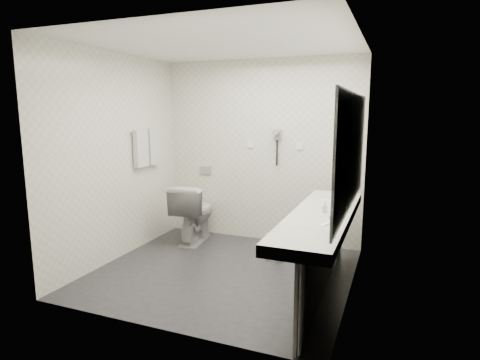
% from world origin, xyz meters
% --- Properties ---
extents(floor, '(2.80, 2.80, 0.00)m').
position_xyz_m(floor, '(0.00, 0.00, 0.00)').
color(floor, '#27272C').
rests_on(floor, ground).
extents(ceiling, '(2.80, 2.80, 0.00)m').
position_xyz_m(ceiling, '(0.00, 0.00, 2.50)').
color(ceiling, white).
rests_on(ceiling, wall_back).
extents(wall_back, '(2.80, 0.00, 2.80)m').
position_xyz_m(wall_back, '(0.00, 1.30, 1.25)').
color(wall_back, silver).
rests_on(wall_back, floor).
extents(wall_front, '(2.80, 0.00, 2.80)m').
position_xyz_m(wall_front, '(0.00, -1.30, 1.25)').
color(wall_front, silver).
rests_on(wall_front, floor).
extents(wall_left, '(0.00, 2.60, 2.60)m').
position_xyz_m(wall_left, '(-1.40, 0.00, 1.25)').
color(wall_left, silver).
rests_on(wall_left, floor).
extents(wall_right, '(0.00, 2.60, 2.60)m').
position_xyz_m(wall_right, '(1.40, 0.00, 1.25)').
color(wall_right, silver).
rests_on(wall_right, floor).
extents(vanity_counter, '(0.55, 2.20, 0.10)m').
position_xyz_m(vanity_counter, '(1.12, -0.20, 0.80)').
color(vanity_counter, white).
rests_on(vanity_counter, floor).
extents(vanity_panel, '(0.03, 2.15, 0.75)m').
position_xyz_m(vanity_panel, '(1.15, -0.20, 0.38)').
color(vanity_panel, gray).
rests_on(vanity_panel, floor).
extents(vanity_post_near, '(0.06, 0.06, 0.75)m').
position_xyz_m(vanity_post_near, '(1.18, -1.24, 0.38)').
color(vanity_post_near, silver).
rests_on(vanity_post_near, floor).
extents(vanity_post_far, '(0.06, 0.06, 0.75)m').
position_xyz_m(vanity_post_far, '(1.18, 0.84, 0.38)').
color(vanity_post_far, silver).
rests_on(vanity_post_far, floor).
extents(mirror, '(0.02, 2.20, 1.05)m').
position_xyz_m(mirror, '(1.39, -0.20, 1.45)').
color(mirror, '#B2BCC6').
rests_on(mirror, wall_right).
extents(basin_near, '(0.40, 0.31, 0.05)m').
position_xyz_m(basin_near, '(1.12, -0.85, 0.83)').
color(basin_near, white).
rests_on(basin_near, vanity_counter).
extents(basin_far, '(0.40, 0.31, 0.05)m').
position_xyz_m(basin_far, '(1.12, 0.45, 0.83)').
color(basin_far, white).
rests_on(basin_far, vanity_counter).
extents(faucet_near, '(0.04, 0.04, 0.15)m').
position_xyz_m(faucet_near, '(1.32, -0.85, 0.92)').
color(faucet_near, silver).
rests_on(faucet_near, vanity_counter).
extents(faucet_far, '(0.04, 0.04, 0.15)m').
position_xyz_m(faucet_far, '(1.32, 0.45, 0.92)').
color(faucet_far, silver).
rests_on(faucet_far, vanity_counter).
extents(soap_bottle_a, '(0.06, 0.06, 0.10)m').
position_xyz_m(soap_bottle_a, '(1.15, -0.17, 0.90)').
color(soap_bottle_a, beige).
rests_on(soap_bottle_a, vanity_counter).
extents(glass_left, '(0.08, 0.08, 0.12)m').
position_xyz_m(glass_left, '(1.28, 0.12, 0.91)').
color(glass_left, silver).
rests_on(glass_left, vanity_counter).
extents(glass_right, '(0.07, 0.07, 0.10)m').
position_xyz_m(glass_right, '(1.31, 0.19, 0.90)').
color(glass_right, silver).
rests_on(glass_right, vanity_counter).
extents(toilet, '(0.55, 0.86, 0.82)m').
position_xyz_m(toilet, '(-0.82, 0.85, 0.41)').
color(toilet, white).
rests_on(toilet, floor).
extents(flush_plate, '(0.18, 0.02, 0.12)m').
position_xyz_m(flush_plate, '(-0.85, 1.29, 0.95)').
color(flush_plate, '#B2B5BA').
rests_on(flush_plate, wall_back).
extents(pedal_bin, '(0.26, 0.26, 0.32)m').
position_xyz_m(pedal_bin, '(0.44, 0.57, 0.16)').
color(pedal_bin, '#B2B5BA').
rests_on(pedal_bin, floor).
extents(bin_lid, '(0.23, 0.23, 0.02)m').
position_xyz_m(bin_lid, '(0.44, 0.57, 0.32)').
color(bin_lid, '#B2B5BA').
rests_on(bin_lid, pedal_bin).
extents(towel_rail, '(0.02, 0.62, 0.02)m').
position_xyz_m(towel_rail, '(-1.35, 0.55, 1.55)').
color(towel_rail, silver).
rests_on(towel_rail, wall_left).
extents(towel_near, '(0.07, 0.24, 0.48)m').
position_xyz_m(towel_near, '(-1.34, 0.41, 1.33)').
color(towel_near, silver).
rests_on(towel_near, towel_rail).
extents(towel_far, '(0.07, 0.24, 0.48)m').
position_xyz_m(towel_far, '(-1.34, 0.69, 1.33)').
color(towel_far, silver).
rests_on(towel_far, towel_rail).
extents(dryer_cradle, '(0.10, 0.04, 0.14)m').
position_xyz_m(dryer_cradle, '(0.25, 1.27, 1.50)').
color(dryer_cradle, gray).
rests_on(dryer_cradle, wall_back).
extents(dryer_barrel, '(0.08, 0.14, 0.08)m').
position_xyz_m(dryer_barrel, '(0.25, 1.20, 1.53)').
color(dryer_barrel, gray).
rests_on(dryer_barrel, dryer_cradle).
extents(dryer_cord, '(0.02, 0.02, 0.35)m').
position_xyz_m(dryer_cord, '(0.25, 1.26, 1.25)').
color(dryer_cord, black).
rests_on(dryer_cord, dryer_cradle).
extents(switch_plate_a, '(0.09, 0.02, 0.09)m').
position_xyz_m(switch_plate_a, '(-0.15, 1.29, 1.35)').
color(switch_plate_a, white).
rests_on(switch_plate_a, wall_back).
extents(switch_plate_b, '(0.09, 0.02, 0.09)m').
position_xyz_m(switch_plate_b, '(0.55, 1.29, 1.35)').
color(switch_plate_b, white).
rests_on(switch_plate_b, wall_back).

